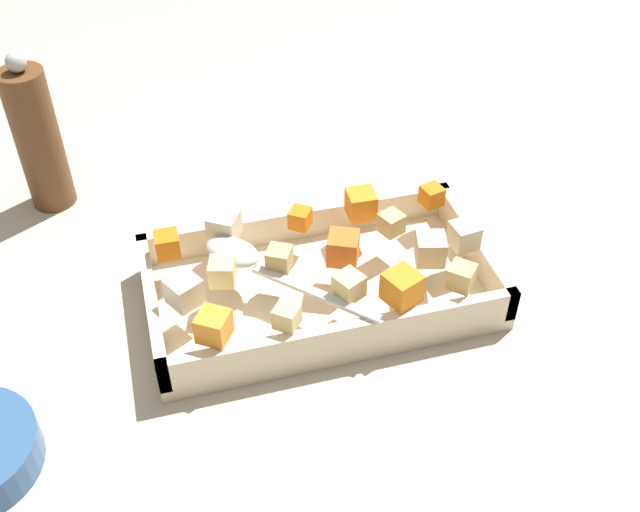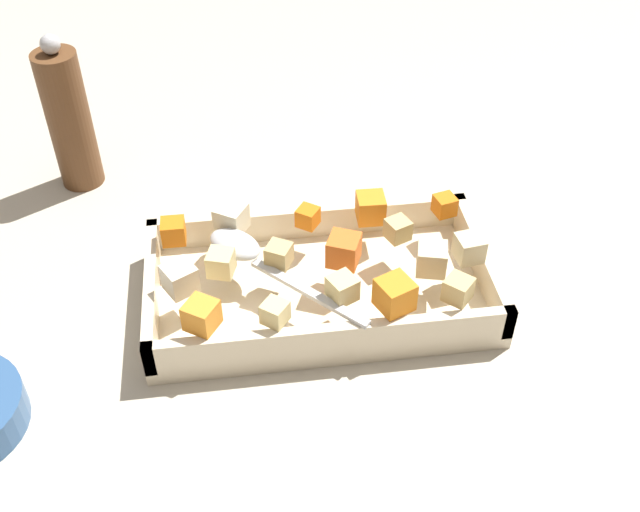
% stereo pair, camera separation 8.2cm
% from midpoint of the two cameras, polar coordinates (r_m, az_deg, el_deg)
% --- Properties ---
extents(ground_plane, '(4.00, 4.00, 0.00)m').
position_cam_midpoint_polar(ground_plane, '(0.86, 1.49, -3.15)').
color(ground_plane, '#BCB29E').
extents(baking_dish, '(0.38, 0.20, 0.05)m').
position_cam_midpoint_polar(baking_dish, '(0.85, 2.75, -2.51)').
color(baking_dish, beige).
rests_on(baking_dish, ground_plane).
extents(carrot_chunk_corner_se, '(0.03, 0.03, 0.02)m').
position_cam_midpoint_polar(carrot_chunk_corner_se, '(0.87, 1.78, 2.82)').
color(carrot_chunk_corner_se, orange).
rests_on(carrot_chunk_corner_se, baking_dish).
extents(carrot_chunk_mid_left, '(0.03, 0.03, 0.03)m').
position_cam_midpoint_polar(carrot_chunk_mid_left, '(0.85, -8.19, 1.72)').
color(carrot_chunk_mid_left, orange).
rests_on(carrot_chunk_mid_left, baking_dish).
extents(carrot_chunk_far_left, '(0.04, 0.04, 0.03)m').
position_cam_midpoint_polar(carrot_chunk_far_left, '(0.75, -5.75, -4.55)').
color(carrot_chunk_far_left, orange).
rests_on(carrot_chunk_far_left, baking_dish).
extents(carrot_chunk_far_right, '(0.03, 0.03, 0.02)m').
position_cam_midpoint_polar(carrot_chunk_far_right, '(0.90, 11.84, 3.62)').
color(carrot_chunk_far_right, orange).
rests_on(carrot_chunk_far_right, baking_dish).
extents(carrot_chunk_corner_ne, '(0.03, 0.03, 0.03)m').
position_cam_midpoint_polar(carrot_chunk_corner_ne, '(0.88, 6.46, 3.48)').
color(carrot_chunk_corner_ne, orange).
rests_on(carrot_chunk_corner_ne, baking_dish).
extents(carrot_chunk_heap_side, '(0.04, 0.04, 0.03)m').
position_cam_midpoint_polar(carrot_chunk_heap_side, '(0.82, 4.65, 0.32)').
color(carrot_chunk_heap_side, orange).
rests_on(carrot_chunk_heap_side, baking_dish).
extents(carrot_chunk_back_center, '(0.04, 0.04, 0.03)m').
position_cam_midpoint_polar(carrot_chunk_back_center, '(0.77, 8.61, -3.00)').
color(carrot_chunk_back_center, orange).
rests_on(carrot_chunk_back_center, baking_dish).
extents(potato_chunk_near_left, '(0.03, 0.03, 0.03)m').
position_cam_midpoint_polar(potato_chunk_near_left, '(0.84, 13.79, 0.47)').
color(potato_chunk_near_left, beige).
rests_on(potato_chunk_near_left, baking_dish).
extents(potato_chunk_under_handle, '(0.04, 0.04, 0.03)m').
position_cam_midpoint_polar(potato_chunk_under_handle, '(0.78, 4.68, -2.55)').
color(potato_chunk_under_handle, '#E0CC89').
rests_on(potato_chunk_under_handle, baking_dish).
extents(potato_chunk_front_center, '(0.03, 0.03, 0.03)m').
position_cam_midpoint_polar(potato_chunk_front_center, '(0.80, -4.54, -0.64)').
color(potato_chunk_front_center, '#E0CC89').
rests_on(potato_chunk_front_center, baking_dish).
extents(potato_chunk_near_spoon, '(0.04, 0.04, 0.03)m').
position_cam_midpoint_polar(potato_chunk_near_spoon, '(0.86, -3.93, 2.71)').
color(potato_chunk_near_spoon, beige).
rests_on(potato_chunk_near_spoon, baking_dish).
extents(potato_chunk_heap_top, '(0.03, 0.03, 0.02)m').
position_cam_midpoint_polar(potato_chunk_heap_top, '(0.82, -0.25, 0.15)').
color(potato_chunk_heap_top, tan).
rests_on(potato_chunk_heap_top, baking_dish).
extents(potato_chunk_near_right, '(0.03, 0.03, 0.02)m').
position_cam_midpoint_polar(potato_chunk_near_right, '(0.75, -0.28, -4.38)').
color(potato_chunk_near_right, '#E0CC89').
rests_on(potato_chunk_near_right, baking_dish).
extents(potato_chunk_corner_nw, '(0.04, 0.04, 0.03)m').
position_cam_midpoint_polar(potato_chunk_corner_nw, '(0.79, 13.16, -2.56)').
color(potato_chunk_corner_nw, tan).
rests_on(potato_chunk_corner_nw, baking_dish).
extents(potato_chunk_mid_right, '(0.04, 0.04, 0.03)m').
position_cam_midpoint_polar(potato_chunk_mid_right, '(0.82, 11.16, -0.34)').
color(potato_chunk_mid_right, beige).
rests_on(potato_chunk_mid_right, baking_dish).
extents(potato_chunk_center, '(0.03, 0.03, 0.02)m').
position_cam_midpoint_polar(potato_chunk_center, '(0.86, 8.54, 1.85)').
color(potato_chunk_center, tan).
rests_on(potato_chunk_center, baking_dish).
extents(parsnip_chunk_rim_edge, '(0.04, 0.04, 0.03)m').
position_cam_midpoint_polar(parsnip_chunk_rim_edge, '(0.79, -7.50, -1.80)').
color(parsnip_chunk_rim_edge, silver).
rests_on(parsnip_chunk_rim_edge, baking_dish).
extents(serving_spoon, '(0.17, 0.17, 0.02)m').
position_cam_midpoint_polar(serving_spoon, '(0.83, -2.85, 0.32)').
color(serving_spoon, silver).
rests_on(serving_spoon, baking_dish).
extents(pepper_mill, '(0.05, 0.05, 0.21)m').
position_cam_midpoint_polar(pepper_mill, '(1.02, -16.00, 9.68)').
color(pepper_mill, brown).
rests_on(pepper_mill, ground_plane).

